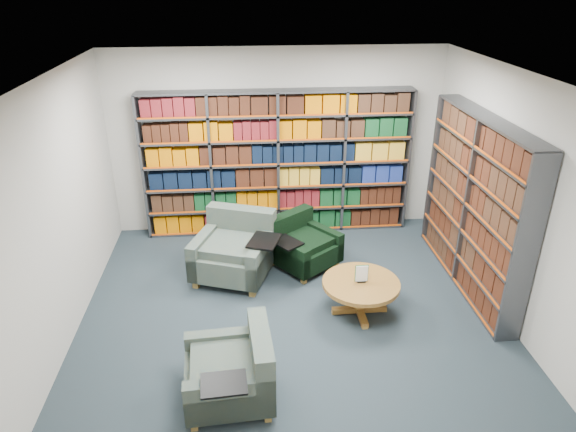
{
  "coord_description": "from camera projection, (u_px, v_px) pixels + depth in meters",
  "views": [
    {
      "loc": [
        -0.5,
        -5.01,
        3.73
      ],
      "look_at": [
        0.0,
        0.6,
        1.05
      ],
      "focal_mm": 32.0,
      "sensor_mm": 36.0,
      "label": 1
    }
  ],
  "objects": [
    {
      "name": "bookshelf_right",
      "position": [
        475.0,
        205.0,
        6.4
      ],
      "size": [
        0.28,
        2.5,
        2.2
      ],
      "color": "#47494F",
      "rests_on": "ground"
    },
    {
      "name": "room_shell",
      "position": [
        293.0,
        210.0,
        5.54
      ],
      "size": [
        5.02,
        5.02,
        2.82
      ],
      "color": "#1B252D",
      "rests_on": "ground"
    },
    {
      "name": "bookshelf_back",
      "position": [
        278.0,
        164.0,
        7.78
      ],
      "size": [
        4.0,
        0.28,
        2.2
      ],
      "color": "#47494F",
      "rests_on": "ground"
    },
    {
      "name": "chair_teal_front",
      "position": [
        237.0,
        373.0,
        4.86
      ],
      "size": [
        0.86,
        0.99,
        0.74
      ],
      "color": "#0C263C",
      "rests_on": "ground"
    },
    {
      "name": "chair_green_right",
      "position": [
        300.0,
        245.0,
        7.15
      ],
      "size": [
        1.1,
        1.1,
        0.71
      ],
      "color": "black",
      "rests_on": "ground"
    },
    {
      "name": "coffee_table",
      "position": [
        361.0,
        288.0,
        6.07
      ],
      "size": [
        0.92,
        0.92,
        0.64
      ],
      "color": "olive",
      "rests_on": "ground"
    },
    {
      "name": "chair_teal_left",
      "position": [
        236.0,
        250.0,
        6.9
      ],
      "size": [
        1.25,
        1.21,
        0.86
      ],
      "color": "#0C263C",
      "rests_on": "ground"
    }
  ]
}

